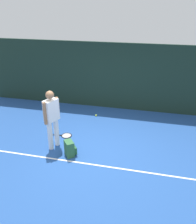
# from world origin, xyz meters

# --- Properties ---
(ground_plane) EXTENTS (12.00, 12.00, 0.00)m
(ground_plane) POSITION_xyz_m (0.00, 0.00, 0.00)
(ground_plane) COLOR #234C93
(back_fence) EXTENTS (10.00, 0.10, 2.48)m
(back_fence) POSITION_xyz_m (0.00, 3.00, 1.24)
(back_fence) COLOR #192D23
(back_fence) RESTS_ON ground
(court_line) EXTENTS (9.00, 0.05, 0.00)m
(court_line) POSITION_xyz_m (0.00, -0.64, 0.00)
(court_line) COLOR white
(court_line) RESTS_ON ground
(tennis_player) EXTENTS (0.36, 0.49, 1.70)m
(tennis_player) POSITION_xyz_m (-1.17, -0.09, 0.97)
(tennis_player) COLOR white
(tennis_player) RESTS_ON ground
(tennis_racket) EXTENTS (0.63, 0.36, 0.03)m
(tennis_racket) POSITION_xyz_m (-1.06, 0.54, 0.01)
(tennis_racket) COLOR black
(tennis_racket) RESTS_ON ground
(backpack) EXTENTS (0.38, 0.38, 0.44)m
(backpack) POSITION_xyz_m (-0.59, -0.38, 0.21)
(backpack) COLOR #2D6038
(backpack) RESTS_ON ground
(tennis_ball_near_player) EXTENTS (0.07, 0.07, 0.07)m
(tennis_ball_near_player) POSITION_xyz_m (-0.46, 2.08, 0.03)
(tennis_ball_near_player) COLOR #CCE033
(tennis_ball_near_player) RESTS_ON ground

